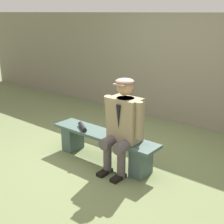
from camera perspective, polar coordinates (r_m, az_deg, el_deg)
ground_plane at (r=4.55m, az=-1.47°, el=-8.97°), size 30.00×30.00×0.00m
bench at (r=4.43m, az=-1.50°, el=-5.83°), size 1.70×0.36×0.43m
seated_man at (r=4.03m, az=2.03°, el=-2.03°), size 0.58×0.54×1.27m
rolled_magazine at (r=4.55m, az=-5.48°, el=-2.73°), size 0.29×0.22×0.07m
stadium_wall at (r=6.01m, az=12.48°, el=7.65°), size 12.00×0.24×2.05m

